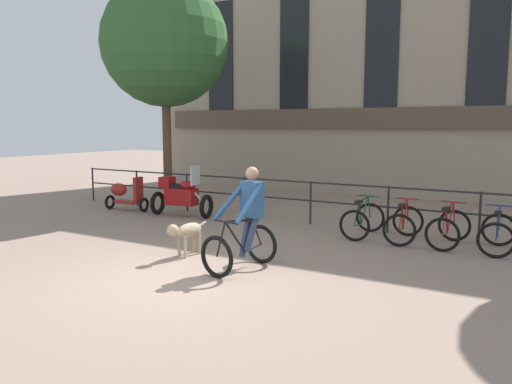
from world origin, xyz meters
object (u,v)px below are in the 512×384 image
Objects in this scene: cyclist_with_bike at (245,224)px; parked_bicycle_mid_left at (404,224)px; parked_motorcycle at (181,195)px; parked_bicycle_far_end at (498,233)px; parked_bicycle_near_lamp at (363,220)px; dog at (186,232)px; parked_bicycle_mid_right at (449,229)px; parked_scooter at (125,194)px.

cyclist_with_bike reaches higher than parked_bicycle_mid_left.
parked_motorcycle is 7.50m from parked_bicycle_far_end.
dog is at bearing 54.89° from parked_bicycle_near_lamp.
parked_bicycle_near_lamp is 0.96× the size of parked_bicycle_mid_left.
parked_bicycle_mid_left is (1.79, 3.33, -0.41)m from cyclist_with_bike.
parked_bicycle_mid_left is (5.75, 0.09, -0.20)m from parked_motorcycle.
cyclist_with_bike is 1.53× the size of parked_bicycle_near_lamp.
parked_motorcycle is 1.50× the size of parked_bicycle_near_lamp.
parked_bicycle_mid_right is at bearing -1.82° from parked_bicycle_far_end.
parked_bicycle_near_lamp is 2.63m from parked_bicycle_far_end.
parked_bicycle_mid_left is 7.71m from parked_scooter.
parked_scooter is at bearing -3.33° from parked_bicycle_mid_left.
parked_bicycle_mid_right is 0.88m from parked_bicycle_far_end.
dog is 0.92× the size of parked_bicycle_mid_left.
dog is 3.93m from parked_bicycle_near_lamp.
parked_motorcycle is at bearing -3.43° from parked_bicycle_mid_left.
parked_bicycle_far_end is at bearing -96.25° from parked_motorcycle.
parked_bicycle_mid_right is at bearing 60.76° from cyclist_with_bike.
cyclist_with_bike is at bearing -136.19° from parked_motorcycle.
parked_bicycle_mid_right and parked_bicycle_far_end have the same top height.
cyclist_with_bike is 3.80m from parked_bicycle_mid_left.
dog is at bearing -175.13° from cyclist_with_bike.
parked_bicycle_near_lamp is at bearing 2.94° from parked_bicycle_mid_right.
parked_bicycle_mid_right is at bearing 43.20° from dog.
dog is 5.51m from parked_scooter.
cyclist_with_bike is 6.72m from parked_scooter.
parked_bicycle_mid_left is (0.88, 0.00, 0.00)m from parked_bicycle_near_lamp.
parked_scooter is (-5.91, 3.19, -0.30)m from cyclist_with_bike.
parked_bicycle_mid_right is (4.01, 3.22, -0.10)m from dog.
parked_scooter is (-1.95, -0.04, -0.10)m from parked_motorcycle.
parked_bicycle_mid_right is at bearing 179.98° from parked_bicycle_near_lamp.
parked_scooter is at bearing 161.17° from cyclist_with_bike.
parked_motorcycle is at bearing 150.27° from cyclist_with_bike.
parked_bicycle_far_end is at bearing -177.06° from parked_bicycle_mid_right.
parked_bicycle_far_end is at bearing 179.98° from parked_bicycle_near_lamp.
parked_scooter is (-9.45, -0.14, 0.10)m from parked_bicycle_far_end.
parked_motorcycle reaches higher than parked_bicycle_mid_left.
parked_bicycle_mid_right is at bearing -96.15° from parked_motorcycle.
parked_bicycle_mid_right is (2.67, 3.33, -0.41)m from cyclist_with_bike.
parked_bicycle_far_end is (0.88, -0.00, 0.00)m from parked_bicycle_mid_right.
parked_bicycle_far_end is (3.54, 3.33, -0.41)m from cyclist_with_bike.
parked_bicycle_near_lamp is (0.92, 3.33, -0.41)m from cyclist_with_bike.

